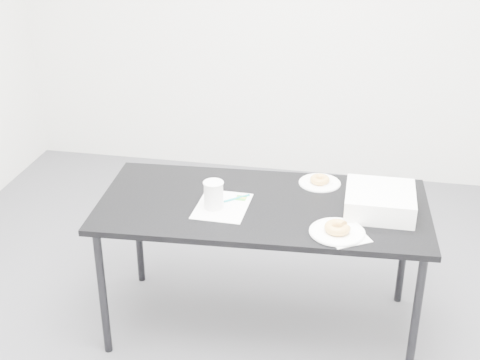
% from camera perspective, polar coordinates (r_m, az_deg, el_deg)
% --- Properties ---
extents(floor, '(4.00, 4.00, 0.00)m').
position_cam_1_polar(floor, '(3.67, -1.17, -12.20)').
color(floor, '#48474C').
rests_on(floor, ground).
extents(table, '(1.65, 0.84, 0.73)m').
position_cam_1_polar(table, '(3.30, 1.95, -2.86)').
color(table, black).
rests_on(table, floor).
extents(scorecard, '(0.25, 0.32, 0.00)m').
position_cam_1_polar(scorecard, '(3.25, -1.52, -2.23)').
color(scorecard, white).
rests_on(scorecard, table).
extents(logo_patch, '(0.05, 0.05, 0.00)m').
position_cam_1_polar(logo_patch, '(3.31, 0.09, -1.55)').
color(logo_patch, green).
rests_on(logo_patch, scorecard).
extents(pen, '(0.12, 0.10, 0.01)m').
position_cam_1_polar(pen, '(3.31, -0.27, -1.55)').
color(pen, '#0D9095').
rests_on(pen, scorecard).
extents(napkin, '(0.24, 0.24, 0.00)m').
position_cam_1_polar(napkin, '(3.04, 9.04, -4.73)').
color(napkin, white).
rests_on(napkin, table).
extents(plate_near, '(0.25, 0.25, 0.01)m').
position_cam_1_polar(plate_near, '(3.05, 8.29, -4.41)').
color(plate_near, white).
rests_on(plate_near, napkin).
extents(donut_near, '(0.16, 0.16, 0.04)m').
position_cam_1_polar(donut_near, '(3.04, 8.32, -4.04)').
color(donut_near, '#E59E48').
rests_on(donut_near, plate_near).
extents(plate_far, '(0.22, 0.22, 0.01)m').
position_cam_1_polar(plate_far, '(3.49, 6.81, -0.25)').
color(plate_far, white).
rests_on(plate_far, table).
extents(donut_far, '(0.13, 0.13, 0.03)m').
position_cam_1_polar(donut_far, '(3.48, 6.83, 0.04)').
color(donut_far, '#E59E48').
rests_on(donut_far, plate_far).
extents(coffee_cup, '(0.09, 0.09, 0.14)m').
position_cam_1_polar(coffee_cup, '(3.20, -2.27, -1.28)').
color(coffee_cup, white).
rests_on(coffee_cup, table).
extents(cup_lid, '(0.08, 0.08, 0.01)m').
position_cam_1_polar(cup_lid, '(3.49, 7.23, -0.20)').
color(cup_lid, white).
rests_on(cup_lid, table).
extents(bakery_box, '(0.33, 0.33, 0.11)m').
position_cam_1_polar(bakery_box, '(3.25, 11.84, -1.76)').
color(bakery_box, white).
rests_on(bakery_box, table).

